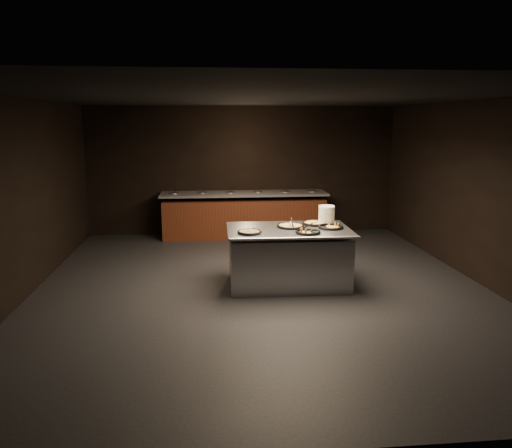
% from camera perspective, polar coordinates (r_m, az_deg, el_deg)
% --- Properties ---
extents(room, '(7.02, 8.02, 2.92)m').
position_cam_1_polar(room, '(7.55, 0.65, 3.23)').
color(room, black).
rests_on(room, ground).
extents(salad_bar, '(3.70, 0.83, 1.18)m').
position_cam_1_polar(salad_bar, '(11.21, -1.36, 0.75)').
color(salad_bar, '#5E2916').
rests_on(salad_bar, ground).
extents(serving_counter, '(1.94, 1.26, 0.92)m').
position_cam_1_polar(serving_counter, '(7.91, 3.69, -3.90)').
color(serving_counter, '#B2B5BA').
rests_on(serving_counter, ground).
extents(plate_stack, '(0.26, 0.26, 0.29)m').
position_cam_1_polar(plate_stack, '(8.18, 8.07, 1.03)').
color(plate_stack, white).
rests_on(plate_stack, serving_counter).
extents(pan_veggie_whole, '(0.36, 0.36, 0.04)m').
position_cam_1_polar(pan_veggie_whole, '(7.44, -0.77, -0.92)').
color(pan_veggie_whole, black).
rests_on(pan_veggie_whole, serving_counter).
extents(pan_cheese_whole, '(0.43, 0.43, 0.04)m').
position_cam_1_polar(pan_cheese_whole, '(7.89, 3.95, -0.22)').
color(pan_cheese_whole, black).
rests_on(pan_cheese_whole, serving_counter).
extents(pan_cheese_slices_a, '(0.40, 0.40, 0.04)m').
position_cam_1_polar(pan_cheese_slices_a, '(8.15, 6.71, 0.11)').
color(pan_cheese_slices_a, black).
rests_on(pan_cheese_slices_a, serving_counter).
extents(pan_cheese_slices_b, '(0.38, 0.38, 0.04)m').
position_cam_1_polar(pan_cheese_slices_b, '(7.49, 5.96, -0.90)').
color(pan_cheese_slices_b, black).
rests_on(pan_cheese_slices_b, serving_counter).
extents(pan_veggie_slices, '(0.40, 0.40, 0.04)m').
position_cam_1_polar(pan_veggie_slices, '(7.89, 8.52, -0.32)').
color(pan_veggie_slices, black).
rests_on(pan_veggie_slices, serving_counter).
extents(server_left, '(0.09, 0.32, 0.15)m').
position_cam_1_polar(server_left, '(7.83, 4.08, 0.11)').
color(server_left, '#B2B5BA').
rests_on(server_left, serving_counter).
extents(server_right, '(0.28, 0.20, 0.15)m').
position_cam_1_polar(server_right, '(7.52, 6.17, -0.46)').
color(server_right, '#B2B5BA').
rests_on(server_right, serving_counter).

